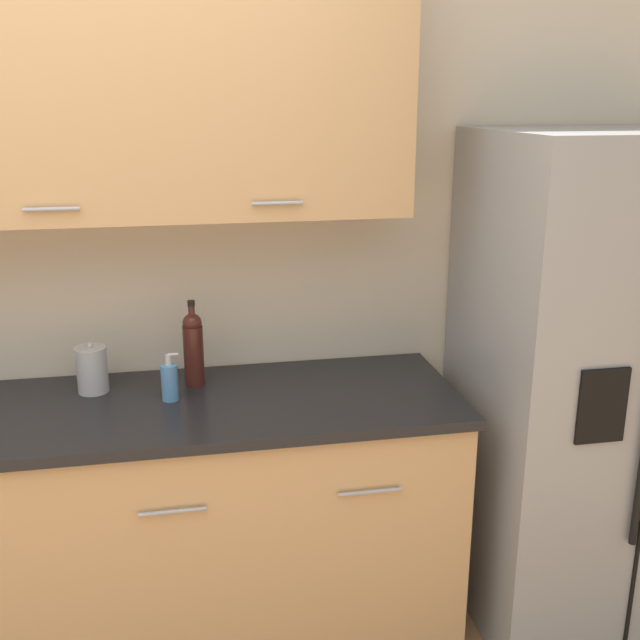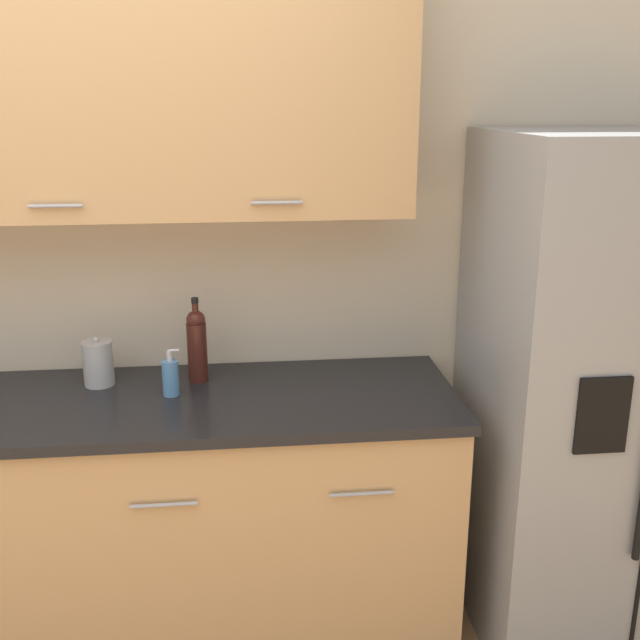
{
  "view_description": "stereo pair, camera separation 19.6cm",
  "coord_description": "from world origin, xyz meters",
  "px_view_note": "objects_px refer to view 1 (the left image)",
  "views": [
    {
      "loc": [
        0.54,
        -1.26,
        1.87
      ],
      "look_at": [
        0.99,
        1.05,
        1.17
      ],
      "focal_mm": 42.0,
      "sensor_mm": 36.0,
      "label": 1
    },
    {
      "loc": [
        0.73,
        -1.29,
        1.87
      ],
      "look_at": [
        0.99,
        1.05,
        1.17
      ],
      "focal_mm": 42.0,
      "sensor_mm": 36.0,
      "label": 2
    }
  ],
  "objects_px": {
    "refrigerator": "(592,385)",
    "steel_canister": "(92,369)",
    "soap_dispenser": "(170,381)",
    "wine_bottle": "(193,347)"
  },
  "relations": [
    {
      "from": "steel_canister",
      "to": "wine_bottle",
      "type": "bearing_deg",
      "value": 0.34
    },
    {
      "from": "refrigerator",
      "to": "wine_bottle",
      "type": "xyz_separation_m",
      "value": [
        -1.39,
        0.19,
        0.17
      ]
    },
    {
      "from": "refrigerator",
      "to": "soap_dispenser",
      "type": "height_order",
      "value": "refrigerator"
    },
    {
      "from": "wine_bottle",
      "to": "soap_dispenser",
      "type": "distance_m",
      "value": 0.17
    },
    {
      "from": "refrigerator",
      "to": "steel_canister",
      "type": "height_order",
      "value": "refrigerator"
    },
    {
      "from": "refrigerator",
      "to": "soap_dispenser",
      "type": "distance_m",
      "value": 1.48
    },
    {
      "from": "steel_canister",
      "to": "soap_dispenser",
      "type": "bearing_deg",
      "value": -25.63
    },
    {
      "from": "soap_dispenser",
      "to": "steel_canister",
      "type": "distance_m",
      "value": 0.28
    },
    {
      "from": "refrigerator",
      "to": "soap_dispenser",
      "type": "relative_size",
      "value": 11.04
    },
    {
      "from": "wine_bottle",
      "to": "refrigerator",
      "type": "bearing_deg",
      "value": -7.94
    }
  ]
}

